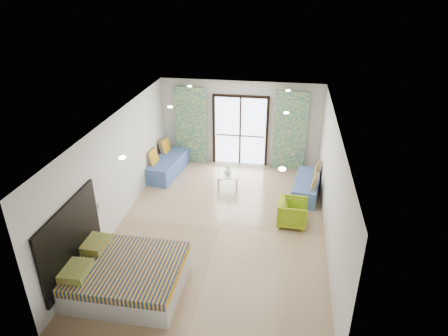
% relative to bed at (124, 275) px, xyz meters
% --- Properties ---
extents(floor, '(5.00, 7.50, 0.01)m').
position_rel_bed_xyz_m(floor, '(1.48, 2.37, -0.31)').
color(floor, '#917557').
rests_on(floor, ground).
extents(ceiling, '(5.00, 7.50, 0.01)m').
position_rel_bed_xyz_m(ceiling, '(1.48, 2.37, 2.39)').
color(ceiling, silver).
rests_on(ceiling, ground).
extents(wall_back, '(5.00, 0.01, 2.70)m').
position_rel_bed_xyz_m(wall_back, '(1.48, 6.12, 1.04)').
color(wall_back, silver).
rests_on(wall_back, ground).
extents(wall_front, '(5.00, 0.01, 2.70)m').
position_rel_bed_xyz_m(wall_front, '(1.48, -1.38, 1.04)').
color(wall_front, silver).
rests_on(wall_front, ground).
extents(wall_left, '(0.01, 7.50, 2.70)m').
position_rel_bed_xyz_m(wall_left, '(-1.02, 2.37, 1.04)').
color(wall_left, silver).
rests_on(wall_left, ground).
extents(wall_right, '(0.01, 7.50, 2.70)m').
position_rel_bed_xyz_m(wall_right, '(3.98, 2.37, 1.04)').
color(wall_right, silver).
rests_on(wall_right, ground).
extents(balcony_door, '(1.76, 0.08, 2.28)m').
position_rel_bed_xyz_m(balcony_door, '(1.48, 6.09, 0.95)').
color(balcony_door, black).
rests_on(balcony_door, floor).
extents(balcony_rail, '(1.52, 0.03, 0.04)m').
position_rel_bed_xyz_m(balcony_rail, '(1.48, 6.10, 0.64)').
color(balcony_rail, '#595451').
rests_on(balcony_rail, balcony_door).
extents(curtain_left, '(1.00, 0.10, 2.50)m').
position_rel_bed_xyz_m(curtain_left, '(-0.07, 5.94, 0.94)').
color(curtain_left, silver).
rests_on(curtain_left, floor).
extents(curtain_right, '(1.00, 0.10, 2.50)m').
position_rel_bed_xyz_m(curtain_right, '(3.03, 5.94, 0.94)').
color(curtain_right, silver).
rests_on(curtain_right, floor).
extents(downlight_a, '(0.12, 0.12, 0.02)m').
position_rel_bed_xyz_m(downlight_a, '(0.08, 0.37, 2.36)').
color(downlight_a, '#FFE0B2').
rests_on(downlight_a, ceiling).
extents(downlight_b, '(0.12, 0.12, 0.02)m').
position_rel_bed_xyz_m(downlight_b, '(2.88, 0.37, 2.36)').
color(downlight_b, '#FFE0B2').
rests_on(downlight_b, ceiling).
extents(downlight_c, '(0.12, 0.12, 0.02)m').
position_rel_bed_xyz_m(downlight_c, '(0.08, 3.37, 2.36)').
color(downlight_c, '#FFE0B2').
rests_on(downlight_c, ceiling).
extents(downlight_d, '(0.12, 0.12, 0.02)m').
position_rel_bed_xyz_m(downlight_d, '(2.88, 3.37, 2.36)').
color(downlight_d, '#FFE0B2').
rests_on(downlight_d, ceiling).
extents(downlight_e, '(0.12, 0.12, 0.02)m').
position_rel_bed_xyz_m(downlight_e, '(0.08, 5.37, 2.36)').
color(downlight_e, '#FFE0B2').
rests_on(downlight_e, ceiling).
extents(downlight_f, '(0.12, 0.12, 0.02)m').
position_rel_bed_xyz_m(downlight_f, '(2.88, 5.37, 2.36)').
color(downlight_f, '#FFE0B2').
rests_on(downlight_f, ceiling).
extents(headboard, '(0.06, 2.10, 1.50)m').
position_rel_bed_xyz_m(headboard, '(-0.98, 0.00, 0.74)').
color(headboard, black).
rests_on(headboard, floor).
extents(switch_plate, '(0.02, 0.10, 0.10)m').
position_rel_bed_xyz_m(switch_plate, '(-0.99, 1.25, 0.74)').
color(switch_plate, silver).
rests_on(switch_plate, wall_left).
extents(bed, '(2.17, 1.77, 0.75)m').
position_rel_bed_xyz_m(bed, '(0.00, 0.00, 0.00)').
color(bed, silver).
rests_on(bed, floor).
extents(daybed_left, '(0.97, 1.97, 0.94)m').
position_rel_bed_xyz_m(daybed_left, '(-0.64, 4.99, -0.02)').
color(daybed_left, '#415E9C').
rests_on(daybed_left, floor).
extents(daybed_right, '(0.86, 1.75, 0.83)m').
position_rel_bed_xyz_m(daybed_right, '(3.59, 4.35, -0.05)').
color(daybed_right, '#415E9C').
rests_on(daybed_right, floor).
extents(coffee_table, '(0.67, 0.67, 0.69)m').
position_rel_bed_xyz_m(coffee_table, '(1.34, 4.44, 0.04)').
color(coffee_table, silver).
rests_on(coffee_table, floor).
extents(vase, '(0.21, 0.22, 0.20)m').
position_rel_bed_xyz_m(vase, '(1.34, 4.45, 0.18)').
color(vase, white).
rests_on(vase, coffee_table).
extents(armchair, '(0.68, 0.72, 0.72)m').
position_rel_bed_xyz_m(armchair, '(3.21, 2.80, 0.05)').
color(armchair, '#8DAD16').
rests_on(armchair, floor).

